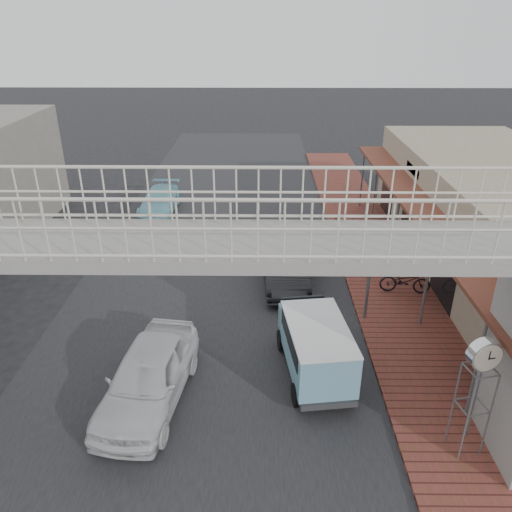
{
  "coord_description": "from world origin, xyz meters",
  "views": [
    {
      "loc": [
        1.81,
        -12.48,
        8.99
      ],
      "look_at": [
        1.64,
        2.41,
        1.8
      ],
      "focal_mm": 35.0,
      "sensor_mm": 36.0,
      "label": 1
    }
  ],
  "objects_px": {
    "street_clock": "(483,360)",
    "motorcycle_far": "(342,229)",
    "angkot_curb": "(301,237)",
    "motorcycle_near": "(405,281)",
    "arrow_sign": "(398,251)",
    "dark_sedan": "(284,263)",
    "angkot_far": "(160,201)",
    "white_hatchback": "(148,376)",
    "angkot_van": "(316,342)"
  },
  "relations": [
    {
      "from": "arrow_sign",
      "to": "dark_sedan",
      "type": "bearing_deg",
      "value": 150.7
    },
    {
      "from": "white_hatchback",
      "to": "motorcycle_far",
      "type": "xyz_separation_m",
      "value": [
        6.34,
        9.94,
        -0.1
      ]
    },
    {
      "from": "angkot_curb",
      "to": "motorcycle_near",
      "type": "xyz_separation_m",
      "value": [
        3.43,
        -3.79,
        -0.03
      ]
    },
    {
      "from": "white_hatchback",
      "to": "dark_sedan",
      "type": "height_order",
      "value": "white_hatchback"
    },
    {
      "from": "white_hatchback",
      "to": "street_clock",
      "type": "xyz_separation_m",
      "value": [
        7.46,
        -1.61,
        1.8
      ]
    },
    {
      "from": "angkot_far",
      "to": "angkot_van",
      "type": "bearing_deg",
      "value": -61.05
    },
    {
      "from": "white_hatchback",
      "to": "angkot_curb",
      "type": "relative_size",
      "value": 1.04
    },
    {
      "from": "white_hatchback",
      "to": "angkot_van",
      "type": "distance_m",
      "value": 4.46
    },
    {
      "from": "angkot_curb",
      "to": "arrow_sign",
      "type": "height_order",
      "value": "arrow_sign"
    },
    {
      "from": "angkot_curb",
      "to": "motorcycle_far",
      "type": "distance_m",
      "value": 1.94
    },
    {
      "from": "dark_sedan",
      "to": "white_hatchback",
      "type": "bearing_deg",
      "value": -122.55
    },
    {
      "from": "motorcycle_near",
      "to": "arrow_sign",
      "type": "distance_m",
      "value": 2.91
    },
    {
      "from": "angkot_far",
      "to": "arrow_sign",
      "type": "relative_size",
      "value": 1.31
    },
    {
      "from": "motorcycle_near",
      "to": "street_clock",
      "type": "height_order",
      "value": "street_clock"
    },
    {
      "from": "white_hatchback",
      "to": "dark_sedan",
      "type": "relative_size",
      "value": 1.01
    },
    {
      "from": "motorcycle_near",
      "to": "angkot_curb",
      "type": "bearing_deg",
      "value": 49.15
    },
    {
      "from": "street_clock",
      "to": "motorcycle_far",
      "type": "bearing_deg",
      "value": 82.84
    },
    {
      "from": "angkot_curb",
      "to": "motorcycle_far",
      "type": "bearing_deg",
      "value": -155.06
    },
    {
      "from": "angkot_curb",
      "to": "motorcycle_near",
      "type": "height_order",
      "value": "angkot_curb"
    },
    {
      "from": "angkot_curb",
      "to": "angkot_van",
      "type": "xyz_separation_m",
      "value": [
        -0.19,
        -8.25,
        0.49
      ]
    },
    {
      "from": "arrow_sign",
      "to": "street_clock",
      "type": "bearing_deg",
      "value": -72.94
    },
    {
      "from": "dark_sedan",
      "to": "angkot_curb",
      "type": "bearing_deg",
      "value": 71.22
    },
    {
      "from": "motorcycle_near",
      "to": "street_clock",
      "type": "bearing_deg",
      "value": -176.83
    },
    {
      "from": "white_hatchback",
      "to": "motorcycle_near",
      "type": "relative_size",
      "value": 2.52
    },
    {
      "from": "angkot_van",
      "to": "arrow_sign",
      "type": "relative_size",
      "value": 1.18
    },
    {
      "from": "white_hatchback",
      "to": "arrow_sign",
      "type": "xyz_separation_m",
      "value": [
        6.97,
        3.64,
        1.82
      ]
    },
    {
      "from": "angkot_van",
      "to": "street_clock",
      "type": "distance_m",
      "value": 4.37
    },
    {
      "from": "angkot_far",
      "to": "arrow_sign",
      "type": "xyz_separation_m",
      "value": [
        9.27,
        -10.14,
        1.99
      ]
    },
    {
      "from": "white_hatchback",
      "to": "dark_sedan",
      "type": "xyz_separation_m",
      "value": [
        3.7,
        6.48,
        -0.03
      ]
    },
    {
      "from": "white_hatchback",
      "to": "angkot_curb",
      "type": "distance_m",
      "value": 10.34
    },
    {
      "from": "motorcycle_far",
      "to": "street_clock",
      "type": "bearing_deg",
      "value": -146.7
    },
    {
      "from": "arrow_sign",
      "to": "angkot_far",
      "type": "bearing_deg",
      "value": 144.15
    },
    {
      "from": "angkot_curb",
      "to": "street_clock",
      "type": "bearing_deg",
      "value": 110.68
    },
    {
      "from": "angkot_curb",
      "to": "angkot_van",
      "type": "bearing_deg",
      "value": 94.25
    },
    {
      "from": "dark_sedan",
      "to": "street_clock",
      "type": "distance_m",
      "value": 9.11
    },
    {
      "from": "angkot_far",
      "to": "motorcycle_far",
      "type": "xyz_separation_m",
      "value": [
        8.64,
        -3.84,
        0.07
      ]
    },
    {
      "from": "dark_sedan",
      "to": "motorcycle_near",
      "type": "distance_m",
      "value": 4.35
    },
    {
      "from": "motorcycle_near",
      "to": "motorcycle_far",
      "type": "xyz_separation_m",
      "value": [
        -1.6,
        4.44,
        0.09
      ]
    },
    {
      "from": "street_clock",
      "to": "arrow_sign",
      "type": "height_order",
      "value": "arrow_sign"
    },
    {
      "from": "dark_sedan",
      "to": "angkot_van",
      "type": "height_order",
      "value": "angkot_van"
    },
    {
      "from": "street_clock",
      "to": "angkot_curb",
      "type": "bearing_deg",
      "value": 92.43
    },
    {
      "from": "arrow_sign",
      "to": "white_hatchback",
      "type": "bearing_deg",
      "value": -140.7
    },
    {
      "from": "angkot_far",
      "to": "motorcycle_far",
      "type": "distance_m",
      "value": 9.45
    },
    {
      "from": "dark_sedan",
      "to": "angkot_van",
      "type": "distance_m",
      "value": 5.48
    },
    {
      "from": "angkot_van",
      "to": "street_clock",
      "type": "bearing_deg",
      "value": -47.62
    },
    {
      "from": "dark_sedan",
      "to": "street_clock",
      "type": "bearing_deg",
      "value": -67.91
    },
    {
      "from": "motorcycle_far",
      "to": "arrow_sign",
      "type": "xyz_separation_m",
      "value": [
        0.63,
        -6.3,
        1.92
      ]
    },
    {
      "from": "angkot_van",
      "to": "motorcycle_near",
      "type": "distance_m",
      "value": 5.76
    },
    {
      "from": "dark_sedan",
      "to": "angkot_van",
      "type": "relative_size",
      "value": 1.21
    },
    {
      "from": "angkot_curb",
      "to": "motorcycle_far",
      "type": "xyz_separation_m",
      "value": [
        1.83,
        0.64,
        0.06
      ]
    }
  ]
}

